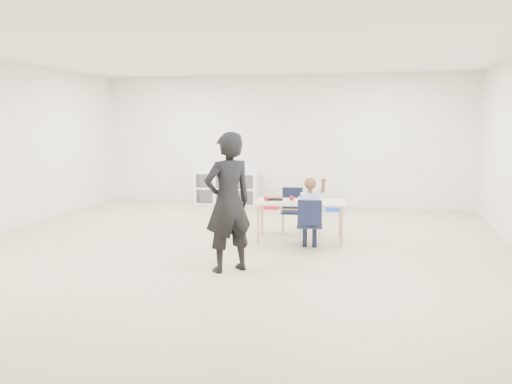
% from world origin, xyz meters
% --- Properties ---
extents(room, '(9.00, 9.02, 2.80)m').
position_xyz_m(room, '(0.00, 0.00, 1.40)').
color(room, '#B3A78A').
rests_on(room, ground).
extents(table, '(1.41, 0.82, 0.61)m').
position_xyz_m(table, '(0.91, 0.96, 0.31)').
color(table, '#F3EBC3').
rests_on(table, ground).
extents(chair_near, '(0.39, 0.37, 0.74)m').
position_xyz_m(chair_near, '(1.13, 0.42, 0.37)').
color(chair_near, black).
rests_on(chair_near, ground).
extents(chair_far, '(0.39, 0.37, 0.74)m').
position_xyz_m(chair_far, '(0.70, 1.49, 0.37)').
color(chair_far, black).
rests_on(chair_far, ground).
extents(child, '(0.54, 0.54, 1.16)m').
position_xyz_m(child, '(1.13, 0.42, 0.58)').
color(child, '#AEC1EC').
rests_on(child, chair_near).
extents(lunch_tray_near, '(0.24, 0.18, 0.03)m').
position_xyz_m(lunch_tray_near, '(1.03, 1.00, 0.63)').
color(lunch_tray_near, black).
rests_on(lunch_tray_near, table).
extents(lunch_tray_far, '(0.24, 0.18, 0.03)m').
position_xyz_m(lunch_tray_far, '(0.52, 0.99, 0.63)').
color(lunch_tray_far, black).
rests_on(lunch_tray_far, table).
extents(milk_carton, '(0.08, 0.08, 0.10)m').
position_xyz_m(milk_carton, '(0.97, 0.82, 0.66)').
color(milk_carton, white).
rests_on(milk_carton, table).
extents(bread_roll, '(0.09, 0.09, 0.07)m').
position_xyz_m(bread_roll, '(1.18, 0.91, 0.65)').
color(bread_roll, tan).
rests_on(bread_roll, table).
extents(apple_near, '(0.07, 0.07, 0.07)m').
position_xyz_m(apple_near, '(0.77, 0.99, 0.65)').
color(apple_near, maroon).
rests_on(apple_near, table).
extents(apple_far, '(0.07, 0.07, 0.07)m').
position_xyz_m(apple_far, '(0.41, 0.86, 0.65)').
color(apple_far, maroon).
rests_on(apple_far, table).
extents(cubby_shelf, '(1.40, 0.40, 0.70)m').
position_xyz_m(cubby_shelf, '(-1.20, 4.28, 0.35)').
color(cubby_shelf, white).
rests_on(cubby_shelf, ground).
extents(adult, '(0.72, 0.72, 1.69)m').
position_xyz_m(adult, '(0.31, -0.88, 0.84)').
color(adult, black).
rests_on(adult, ground).
extents(bin_red, '(0.32, 0.40, 0.19)m').
position_xyz_m(bin_red, '(-0.15, 3.94, 0.10)').
color(bin_red, red).
rests_on(bin_red, ground).
extents(bin_yellow, '(0.45, 0.54, 0.24)m').
position_xyz_m(bin_yellow, '(0.37, 3.98, 0.12)').
color(bin_yellow, gold).
rests_on(bin_yellow, ground).
extents(bin_blue, '(0.38, 0.46, 0.20)m').
position_xyz_m(bin_blue, '(1.17, 3.97, 0.10)').
color(bin_blue, blue).
rests_on(bin_blue, ground).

